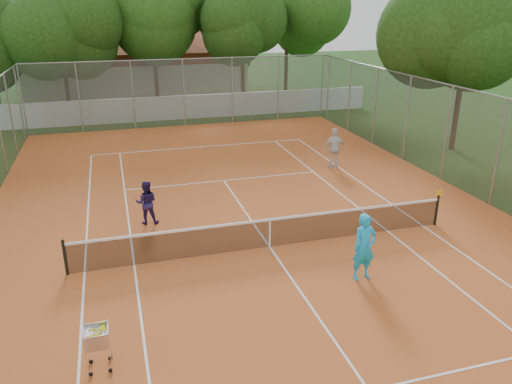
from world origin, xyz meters
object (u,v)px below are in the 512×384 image
object	(u,v)px
player_near	(364,247)
clubhouse	(137,67)
player_far_right	(334,148)
ball_hopper	(98,347)
tennis_net	(270,233)
player_far_left	(147,202)

from	to	relation	value
player_near	clubhouse	bearing A→B (deg)	93.13
player_far_right	ball_hopper	bearing A→B (deg)	52.99
tennis_net	ball_hopper	bearing A→B (deg)	-139.90
clubhouse	player_far_right	world-z (taller)	clubhouse
player_far_right	ball_hopper	xyz separation A→B (m)	(-10.28, -10.99, -0.39)
clubhouse	ball_hopper	size ratio (longest dim) A/B	15.45
tennis_net	player_far_right	size ratio (longest dim) A/B	6.47
tennis_net	ball_hopper	xyz separation A→B (m)	(-5.04, -4.25, 0.04)
clubhouse	player_near	bearing A→B (deg)	-82.96
player_far_left	player_far_right	world-z (taller)	player_far_right
tennis_net	clubhouse	world-z (taller)	clubhouse
player_far_left	player_far_right	bearing A→B (deg)	-146.30
clubhouse	tennis_net	bearing A→B (deg)	-86.05
clubhouse	ball_hopper	bearing A→B (deg)	-95.23
player_far_left	ball_hopper	distance (m)	7.31
clubhouse	player_far_right	xyz separation A→B (m)	(7.24, -22.26, -1.26)
player_far_right	ball_hopper	size ratio (longest dim) A/B	1.73
tennis_net	player_far_right	bearing A→B (deg)	52.15
tennis_net	player_far_left	bearing A→B (deg)	140.26
player_near	ball_hopper	distance (m)	7.17
player_near	player_far_left	world-z (taller)	player_near
tennis_net	player_near	size ratio (longest dim) A/B	6.29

